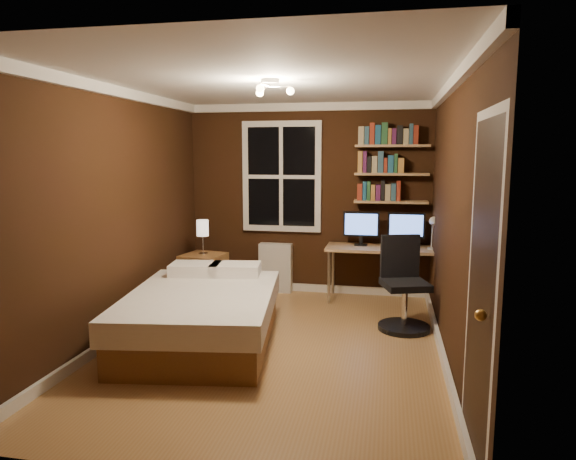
% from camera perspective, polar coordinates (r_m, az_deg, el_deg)
% --- Properties ---
extents(floor, '(4.20, 4.20, 0.00)m').
position_cam_1_polar(floor, '(5.09, -1.60, -12.85)').
color(floor, olive).
rests_on(floor, ground).
extents(wall_back, '(3.20, 0.04, 2.50)m').
position_cam_1_polar(wall_back, '(6.84, 2.23, 3.41)').
color(wall_back, black).
rests_on(wall_back, ground).
extents(wall_left, '(0.04, 4.20, 2.50)m').
position_cam_1_polar(wall_left, '(5.37, -18.57, 1.59)').
color(wall_left, black).
rests_on(wall_left, ground).
extents(wall_right, '(0.04, 4.20, 2.50)m').
position_cam_1_polar(wall_right, '(4.70, 17.74, 0.72)').
color(wall_right, black).
rests_on(wall_right, ground).
extents(ceiling, '(3.20, 4.20, 0.02)m').
position_cam_1_polar(ceiling, '(4.79, -1.73, 16.25)').
color(ceiling, white).
rests_on(ceiling, wall_back).
extents(window, '(1.06, 0.06, 1.46)m').
position_cam_1_polar(window, '(6.84, -0.71, 5.94)').
color(window, silver).
rests_on(window, wall_back).
extents(door, '(0.03, 0.82, 2.05)m').
position_cam_1_polar(door, '(3.23, 20.49, -6.87)').
color(door, black).
rests_on(door, ground).
extents(door_knob, '(0.06, 0.06, 0.06)m').
position_cam_1_polar(door_knob, '(2.95, 20.62, -8.85)').
color(door_knob, gold).
rests_on(door_knob, door).
extents(ceiling_fixture, '(0.44, 0.44, 0.18)m').
position_cam_1_polar(ceiling_fixture, '(4.68, -2.01, 15.20)').
color(ceiling_fixture, beige).
rests_on(ceiling_fixture, ceiling).
extents(bookshelf_lower, '(0.92, 0.22, 0.03)m').
position_cam_1_polar(bookshelf_lower, '(6.63, 11.34, 3.10)').
color(bookshelf_lower, '#9C794B').
rests_on(bookshelf_lower, wall_back).
extents(books_row_lower, '(0.54, 0.16, 0.23)m').
position_cam_1_polar(books_row_lower, '(6.62, 11.37, 4.22)').
color(books_row_lower, maroon).
rests_on(books_row_lower, bookshelf_lower).
extents(bookshelf_middle, '(0.92, 0.22, 0.03)m').
position_cam_1_polar(bookshelf_middle, '(6.61, 11.43, 6.12)').
color(bookshelf_middle, '#9C794B').
rests_on(bookshelf_middle, wall_back).
extents(books_row_middle, '(0.54, 0.16, 0.23)m').
position_cam_1_polar(books_row_middle, '(6.61, 11.46, 7.24)').
color(books_row_middle, navy).
rests_on(books_row_middle, bookshelf_middle).
extents(bookshelf_upper, '(0.92, 0.22, 0.03)m').
position_cam_1_polar(bookshelf_upper, '(6.61, 11.52, 9.15)').
color(bookshelf_upper, '#9C794B').
rests_on(bookshelf_upper, wall_back).
extents(books_row_upper, '(0.66, 0.16, 0.23)m').
position_cam_1_polar(books_row_upper, '(6.61, 11.55, 10.27)').
color(books_row_upper, '#255731').
rests_on(books_row_upper, bookshelf_upper).
extents(bed, '(1.63, 2.08, 0.65)m').
position_cam_1_polar(bed, '(5.18, -9.51, -9.34)').
color(bed, brown).
rests_on(bed, ground).
extents(nightstand, '(0.56, 0.56, 0.60)m').
position_cam_1_polar(nightstand, '(6.62, -9.34, -5.21)').
color(nightstand, brown).
rests_on(nightstand, ground).
extents(bedside_lamp, '(0.15, 0.15, 0.43)m').
position_cam_1_polar(bedside_lamp, '(6.52, -9.45, -0.79)').
color(bedside_lamp, beige).
rests_on(bedside_lamp, nightstand).
extents(radiator, '(0.44, 0.15, 0.66)m').
position_cam_1_polar(radiator, '(6.94, -1.38, -4.21)').
color(radiator, '#BCBCB7').
rests_on(radiator, ground).
extents(desk, '(1.46, 0.55, 0.69)m').
position_cam_1_polar(desk, '(6.55, 10.68, -2.42)').
color(desk, '#9C794B').
rests_on(desk, ground).
extents(monitor_left, '(0.46, 0.12, 0.43)m').
position_cam_1_polar(monitor_left, '(6.58, 8.12, 0.15)').
color(monitor_left, black).
rests_on(monitor_left, desk).
extents(monitor_right, '(0.46, 0.12, 0.43)m').
position_cam_1_polar(monitor_right, '(6.58, 12.99, 0.01)').
color(monitor_right, black).
rests_on(monitor_right, desk).
extents(desk_lamp, '(0.14, 0.32, 0.44)m').
position_cam_1_polar(desk_lamp, '(6.42, 15.79, -0.27)').
color(desk_lamp, silver).
rests_on(desk_lamp, desk).
extents(office_chair, '(0.56, 0.56, 0.99)m').
position_cam_1_polar(office_chair, '(5.63, 12.70, -6.95)').
color(office_chair, black).
rests_on(office_chair, ground).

